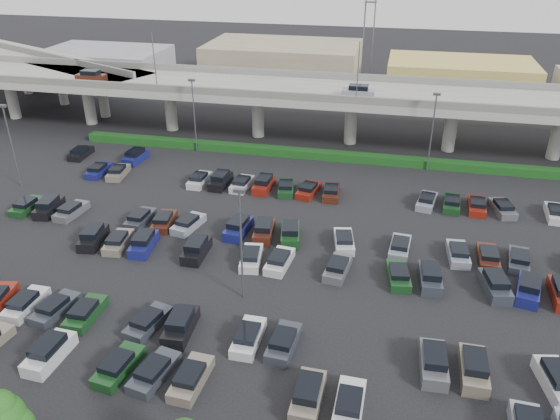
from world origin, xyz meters
name	(u,v)px	position (x,y,z in m)	size (l,w,h in m)	color
ground	(265,249)	(0.00, 0.00, 0.00)	(280.00, 280.00, 0.00)	black
overpass	(316,95)	(-0.25, 31.96, 6.97)	(150.00, 13.00, 15.80)	gray
on_ramp	(42,62)	(-52.10, 43.05, 6.86)	(50.93, 30.13, 8.80)	gray
hedge	(308,154)	(0.00, 25.00, 0.55)	(66.00, 1.60, 1.10)	#113B13
parked_cars	(251,265)	(-0.37, -3.92, 0.62)	(63.07, 41.60, 1.67)	#30343E
light_poles	(229,180)	(-4.13, 2.00, 6.24)	(66.90, 48.38, 10.30)	#505156
distant_buildings	(406,74)	(12.38, 61.81, 3.74)	(138.00, 24.00, 9.00)	gray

